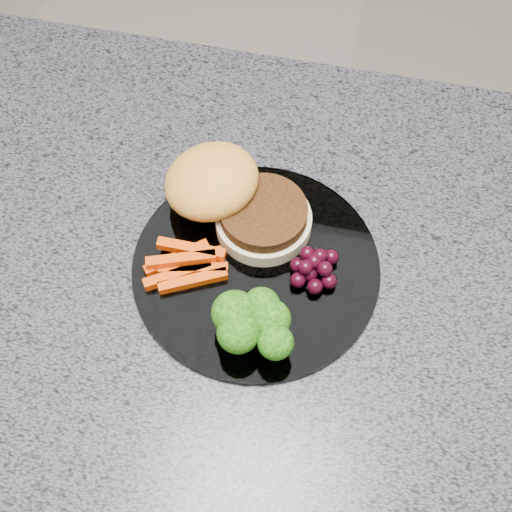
{
  "coord_description": "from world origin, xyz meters",
  "views": [
    {
      "loc": [
        0.06,
        -0.37,
        1.55
      ],
      "look_at": [
        -0.02,
        -0.01,
        0.93
      ],
      "focal_mm": 50.0,
      "sensor_mm": 36.0,
      "label": 1
    }
  ],
  "objects_px": {
    "island_cabinet": "(270,408)",
    "burger": "(230,197)",
    "plate": "(256,267)",
    "grape_bunch": "(315,267)"
  },
  "relations": [
    {
      "from": "island_cabinet",
      "to": "grape_bunch",
      "type": "relative_size",
      "value": 22.12
    },
    {
      "from": "island_cabinet",
      "to": "plate",
      "type": "xyz_separation_m",
      "value": [
        -0.02,
        -0.01,
        0.47
      ]
    },
    {
      "from": "island_cabinet",
      "to": "grape_bunch",
      "type": "distance_m",
      "value": 0.49
    },
    {
      "from": "burger",
      "to": "grape_bunch",
      "type": "height_order",
      "value": "burger"
    },
    {
      "from": "island_cabinet",
      "to": "burger",
      "type": "relative_size",
      "value": 6.41
    },
    {
      "from": "island_cabinet",
      "to": "burger",
      "type": "xyz_separation_m",
      "value": [
        -0.06,
        0.05,
        0.5
      ]
    },
    {
      "from": "plate",
      "to": "burger",
      "type": "relative_size",
      "value": 1.39
    },
    {
      "from": "burger",
      "to": "grape_bunch",
      "type": "distance_m",
      "value": 0.12
    },
    {
      "from": "burger",
      "to": "island_cabinet",
      "type": "bearing_deg",
      "value": -26.12
    },
    {
      "from": "plate",
      "to": "grape_bunch",
      "type": "bearing_deg",
      "value": 3.48
    }
  ]
}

